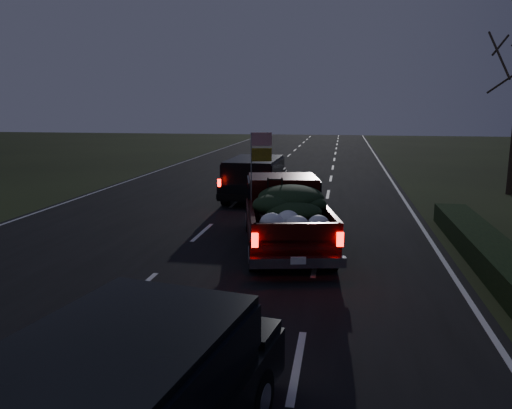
% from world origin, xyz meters
% --- Properties ---
extents(ground, '(120.00, 120.00, 0.00)m').
position_xyz_m(ground, '(0.00, 0.00, 0.00)').
color(ground, black).
rests_on(ground, ground).
extents(road_asphalt, '(14.00, 120.00, 0.02)m').
position_xyz_m(road_asphalt, '(0.00, 0.00, 0.01)').
color(road_asphalt, black).
rests_on(road_asphalt, ground).
extents(hedge_row, '(1.00, 10.00, 0.60)m').
position_xyz_m(hedge_row, '(7.80, 3.00, 0.30)').
color(hedge_row, black).
rests_on(hedge_row, ground).
extents(pickup_truck, '(3.08, 5.65, 2.81)m').
position_xyz_m(pickup_truck, '(2.69, 3.82, 1.05)').
color(pickup_truck, black).
rests_on(pickup_truck, ground).
extents(lead_suv, '(2.11, 4.92, 1.41)m').
position_xyz_m(lead_suv, '(0.63, 10.79, 1.06)').
color(lead_suv, black).
rests_on(lead_suv, ground).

